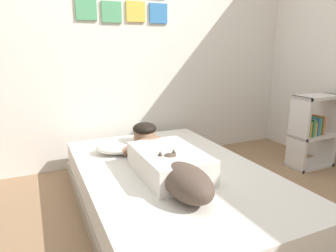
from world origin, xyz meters
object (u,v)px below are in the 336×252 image
pillow (126,145)px  dog (184,179)px  coffee_cup (174,144)px  person_lying (162,155)px  bookshelf (312,131)px  bed (173,190)px  cell_phone (193,156)px

pillow → dog: 0.93m
coffee_cup → pillow: bearing=168.4°
person_lying → dog: 0.45m
bookshelf → person_lying: bearing=-175.6°
bed → coffee_cup: 0.54m
pillow → dog: bearing=-84.6°
bed → person_lying: (-0.07, 0.06, 0.27)m
coffee_cup → cell_phone: bearing=-80.7°
dog → pillow: bearing=95.4°
bed → bookshelf: size_ratio=2.77×
coffee_cup → cell_phone: size_ratio=0.89×
pillow → bookshelf: size_ratio=0.69×
pillow → person_lying: bearing=-74.2°
cell_phone → dog: bearing=-123.6°
pillow → bed: bearing=-69.5°
bed → cell_phone: bearing=33.6°
dog → bed: bearing=73.9°
person_lying → dog: bearing=-95.8°
bookshelf → dog: bearing=-161.8°
person_lying → dog: (-0.05, -0.45, -0.00)m
person_lying → pillow: bearing=105.8°
bed → coffee_cup: size_ratio=16.60×
coffee_cup → bookshelf: (1.44, -0.25, 0.02)m
dog → coffee_cup: (0.33, 0.84, -0.07)m
person_lying → coffee_cup: bearing=53.5°
dog → coffee_cup: bearing=68.4°
bed → bookshelf: bearing=6.7°
bookshelf → pillow: bearing=169.7°
pillow → person_lying: size_ratio=0.57×
dog → coffee_cup: size_ratio=4.60×
cell_phone → bed: bearing=-146.4°
bed → person_lying: 0.29m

